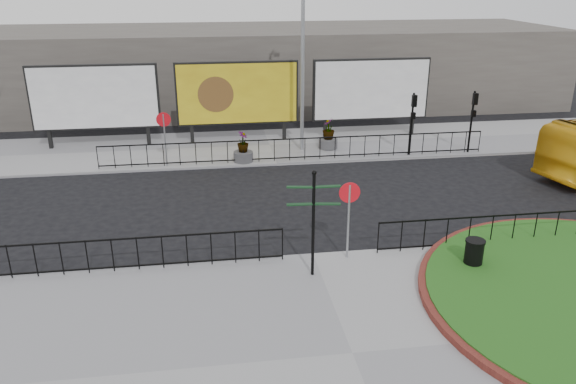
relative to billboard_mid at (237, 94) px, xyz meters
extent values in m
plane|color=black|center=(1.50, -12.97, -2.60)|extent=(90.00, 90.00, 0.00)
cube|color=gray|center=(1.50, -17.97, -2.54)|extent=(30.00, 10.00, 0.12)
cube|color=gray|center=(1.50, -0.97, -2.54)|extent=(44.00, 6.00, 0.12)
cylinder|color=gray|center=(-3.50, -3.57, -1.28)|extent=(0.07, 0.07, 2.40)
cylinder|color=red|center=(-3.50, -3.57, -0.33)|extent=(0.64, 0.03, 0.64)
cylinder|color=white|center=(-3.50, -3.55, -0.33)|extent=(0.50, 0.03, 0.50)
cylinder|color=gray|center=(2.50, -13.37, -1.28)|extent=(0.07, 0.07, 2.40)
cylinder|color=red|center=(2.50, -13.37, -0.33)|extent=(0.64, 0.03, 0.64)
cylinder|color=white|center=(2.50, -13.35, -0.33)|extent=(0.50, 0.03, 0.50)
cube|color=black|center=(-9.40, 0.03, -1.98)|extent=(0.18, 0.18, 1.00)
cube|color=black|center=(-4.60, 0.03, -1.98)|extent=(0.18, 0.18, 1.00)
cube|color=black|center=(-7.00, 0.03, 0.02)|extent=(6.20, 0.25, 3.20)
cube|color=white|center=(-7.00, -0.13, 0.02)|extent=(6.00, 0.06, 3.00)
cube|color=black|center=(-2.40, 0.03, -1.98)|extent=(0.18, 0.18, 1.00)
cube|color=black|center=(2.40, 0.03, -1.98)|extent=(0.18, 0.18, 1.00)
cube|color=black|center=(0.00, 0.03, 0.02)|extent=(6.20, 0.25, 3.20)
cube|color=gold|center=(0.00, -0.13, 0.02)|extent=(6.00, 0.06, 3.00)
cube|color=black|center=(4.60, 0.03, -1.98)|extent=(0.18, 0.18, 1.00)
cube|color=black|center=(9.40, 0.03, -1.98)|extent=(0.18, 0.18, 1.00)
cube|color=black|center=(7.00, 0.03, 0.02)|extent=(6.20, 0.25, 3.20)
cube|color=white|center=(7.00, -0.13, 0.02)|extent=(6.00, 0.06, 3.00)
cylinder|color=gray|center=(3.00, -1.97, 2.02)|extent=(0.18, 0.18, 9.00)
cylinder|color=black|center=(8.00, -3.57, -0.98)|extent=(0.10, 0.10, 3.00)
cube|color=black|center=(8.00, -3.69, 0.17)|extent=(0.22, 0.18, 0.55)
cube|color=black|center=(8.00, -3.69, -0.53)|extent=(0.20, 0.16, 0.30)
cylinder|color=black|center=(11.00, -3.57, -0.98)|extent=(0.10, 0.10, 3.00)
cube|color=black|center=(11.00, -3.69, 0.17)|extent=(0.22, 0.18, 0.55)
cube|color=black|center=(11.00, -3.69, -0.53)|extent=(0.20, 0.16, 0.30)
cube|color=#5B5650|center=(1.50, 9.03, -0.10)|extent=(40.00, 10.00, 5.00)
cylinder|color=black|center=(1.25, -14.26, -0.93)|extent=(0.09, 0.09, 3.10)
sphere|color=black|center=(1.25, -14.26, 0.67)|extent=(0.14, 0.14, 0.14)
cube|color=#0E3316|center=(0.86, -14.20, 0.25)|extent=(0.74, 0.25, 0.03)
cube|color=#0E3316|center=(1.63, -14.26, 0.25)|extent=(0.73, 0.14, 0.03)
cube|color=#0E3316|center=(0.86, -14.24, -0.24)|extent=(0.73, 0.18, 0.03)
cube|color=#0E3316|center=(1.63, -14.32, -0.24)|extent=(0.74, 0.25, 0.03)
cylinder|color=black|center=(6.00, -14.64, -2.03)|extent=(0.54, 0.54, 0.90)
cylinder|color=black|center=(6.00, -14.64, -1.55)|extent=(0.58, 0.58, 0.06)
cylinder|color=#4C4C4F|center=(-0.01, -3.48, -2.24)|extent=(0.91, 0.91, 0.47)
imported|color=#185316|center=(-0.01, -3.48, -1.53)|extent=(0.69, 0.69, 0.96)
cylinder|color=#4C4C4F|center=(4.34, -1.97, -2.24)|extent=(0.92, 0.92, 0.48)
imported|color=#185316|center=(4.34, -1.97, -1.47)|extent=(0.71, 0.71, 1.06)
camera|label=1|loc=(-1.52, -28.38, 5.76)|focal=35.00mm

